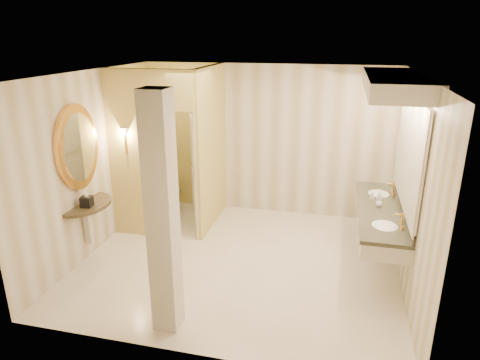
% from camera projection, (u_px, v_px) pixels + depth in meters
% --- Properties ---
extents(floor, '(4.50, 4.50, 0.00)m').
position_uv_depth(floor, '(239.00, 261.00, 6.32)').
color(floor, white).
rests_on(floor, ground).
extents(ceiling, '(4.50, 4.50, 0.00)m').
position_uv_depth(ceiling, '(239.00, 74.00, 5.44)').
color(ceiling, white).
rests_on(ceiling, wall_back).
extents(wall_back, '(4.50, 0.02, 2.70)m').
position_uv_depth(wall_back, '(265.00, 141.00, 7.72)').
color(wall_back, beige).
rests_on(wall_back, floor).
extents(wall_front, '(4.50, 0.02, 2.70)m').
position_uv_depth(wall_front, '(190.00, 239.00, 4.05)').
color(wall_front, beige).
rests_on(wall_front, floor).
extents(wall_left, '(0.02, 4.00, 2.70)m').
position_uv_depth(wall_left, '(93.00, 163.00, 6.38)').
color(wall_left, beige).
rests_on(wall_left, floor).
extents(wall_right, '(0.02, 4.00, 2.70)m').
position_uv_depth(wall_right, '(413.00, 187.00, 5.39)').
color(wall_right, beige).
rests_on(wall_right, floor).
extents(toilet_closet, '(1.50, 1.55, 2.70)m').
position_uv_depth(toilet_closet, '(187.00, 149.00, 7.01)').
color(toilet_closet, '#F0E17D').
rests_on(toilet_closet, floor).
extents(wall_sconce, '(0.14, 0.14, 0.42)m').
position_uv_depth(wall_sconce, '(125.00, 133.00, 6.58)').
color(wall_sconce, gold).
rests_on(wall_sconce, toilet_closet).
extents(vanity, '(0.75, 2.37, 2.09)m').
position_uv_depth(vanity, '(390.00, 156.00, 5.72)').
color(vanity, beige).
rests_on(vanity, floor).
extents(console_shelf, '(0.92, 0.92, 1.91)m').
position_uv_depth(console_shelf, '(80.00, 172.00, 6.01)').
color(console_shelf, black).
rests_on(console_shelf, floor).
extents(pillar, '(0.28, 0.28, 2.70)m').
position_uv_depth(pillar, '(162.00, 217.00, 4.51)').
color(pillar, beige).
rests_on(pillar, floor).
extents(tissue_box, '(0.17, 0.17, 0.15)m').
position_uv_depth(tissue_box, '(87.00, 201.00, 6.01)').
color(tissue_box, black).
rests_on(tissue_box, console_shelf).
extents(toilet, '(0.48, 0.81, 0.81)m').
position_uv_depth(toilet, '(167.00, 194.00, 7.80)').
color(toilet, white).
rests_on(toilet, floor).
extents(soap_bottle_a, '(0.07, 0.07, 0.13)m').
position_uv_depth(soap_bottle_a, '(372.00, 195.00, 6.29)').
color(soap_bottle_a, beige).
rests_on(soap_bottle_a, vanity).
extents(soap_bottle_b, '(0.11, 0.11, 0.12)m').
position_uv_depth(soap_bottle_b, '(379.00, 203.00, 6.01)').
color(soap_bottle_b, silver).
rests_on(soap_bottle_b, vanity).
extents(soap_bottle_c, '(0.10, 0.10, 0.22)m').
position_uv_depth(soap_bottle_c, '(380.00, 197.00, 6.07)').
color(soap_bottle_c, '#C6B28C').
rests_on(soap_bottle_c, vanity).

